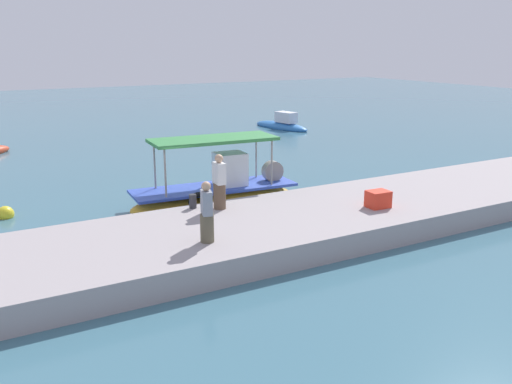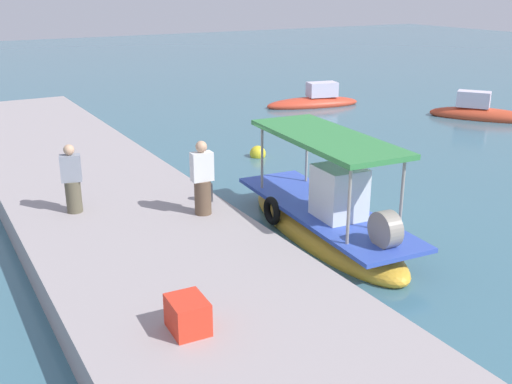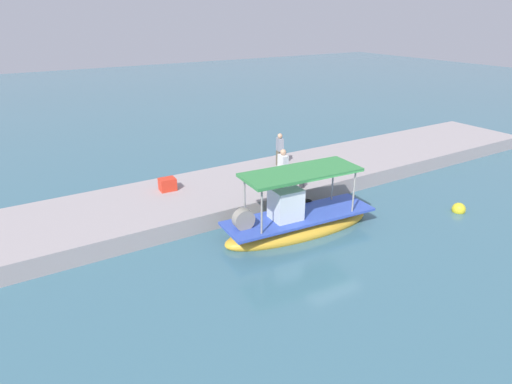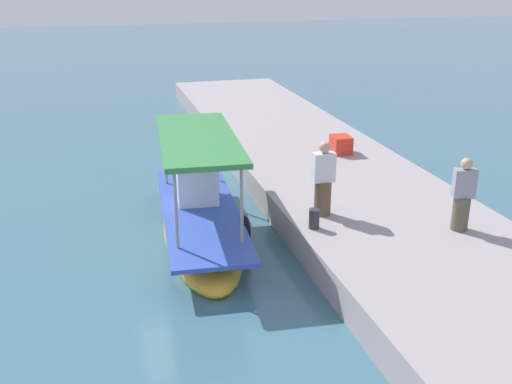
{
  "view_description": "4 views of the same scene",
  "coord_description": "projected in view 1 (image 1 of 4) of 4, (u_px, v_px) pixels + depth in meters",
  "views": [
    {
      "loc": [
        -7.63,
        -18.76,
        5.92
      ],
      "look_at": [
        1.51,
        -2.64,
        0.95
      ],
      "focal_mm": 39.07,
      "sensor_mm": 36.0,
      "label": 1
    },
    {
      "loc": [
        12.19,
        -8.82,
        5.96
      ],
      "look_at": [
        0.32,
        -2.0,
        1.22
      ],
      "focal_mm": 42.42,
      "sensor_mm": 36.0,
      "label": 2
    },
    {
      "loc": [
        10.67,
        11.95,
        8.15
      ],
      "look_at": [
        1.66,
        -2.55,
        1.11
      ],
      "focal_mm": 30.93,
      "sensor_mm": 36.0,
      "label": 3
    },
    {
      "loc": [
        -12.52,
        1.87,
        6.27
      ],
      "look_at": [
        0.87,
        -1.83,
        1.06
      ],
      "focal_mm": 42.35,
      "sensor_mm": 36.0,
      "label": 4
    }
  ],
  "objects": [
    {
      "name": "ground_plane",
      "position": [
        187.0,
        206.0,
        20.93
      ],
      "size": [
        120.0,
        120.0,
        0.0
      ],
      "primitive_type": "plane",
      "color": "#3D6A7C"
    },
    {
      "name": "dock_quay",
      "position": [
        248.0,
        233.0,
        16.8
      ],
      "size": [
        36.0,
        4.95,
        0.74
      ],
      "primitive_type": "cube",
      "color": "#9F9697",
      "rests_on": "ground_plane"
    },
    {
      "name": "main_fishing_boat",
      "position": [
        217.0,
        193.0,
        20.93
      ],
      "size": [
        6.54,
        2.29,
        2.91
      ],
      "color": "gold",
      "rests_on": "ground_plane"
    },
    {
      "name": "fisherman_near_bollard",
      "position": [
        207.0,
        215.0,
        14.8
      ],
      "size": [
        0.46,
        0.53,
        1.67
      ],
      "color": "brown",
      "rests_on": "dock_quay"
    },
    {
      "name": "fisherman_by_crate",
      "position": [
        219.0,
        184.0,
        17.78
      ],
      "size": [
        0.42,
        0.52,
        1.79
      ],
      "color": "brown",
      "rests_on": "dock_quay"
    },
    {
      "name": "mooring_bollard",
      "position": [
        193.0,
        201.0,
        17.99
      ],
      "size": [
        0.24,
        0.24,
        0.46
      ],
      "primitive_type": "cylinder",
      "color": "#2D2D33",
      "rests_on": "dock_quay"
    },
    {
      "name": "cargo_crate",
      "position": [
        378.0,
        199.0,
        18.07
      ],
      "size": [
        0.74,
        0.6,
        0.55
      ],
      "primitive_type": "cube",
      "rotation": [
        0.0,
        0.0,
        3.09
      ],
      "color": "red",
      "rests_on": "dock_quay"
    },
    {
      "name": "marker_buoy",
      "position": [
        5.0,
        214.0,
        19.48
      ],
      "size": [
        0.58,
        0.58,
        0.58
      ],
      "color": "yellow",
      "rests_on": "ground_plane"
    },
    {
      "name": "moored_boat_near",
      "position": [
        282.0,
        125.0,
        39.8
      ],
      "size": [
        2.33,
        5.24,
        1.46
      ],
      "color": "#2A6BB9",
      "rests_on": "ground_plane"
    }
  ]
}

